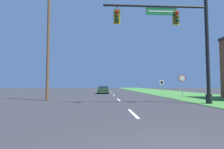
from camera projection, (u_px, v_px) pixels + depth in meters
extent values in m
cube|color=#428438|center=(166.00, 92.00, 33.19)|extent=(10.00, 110.00, 0.04)
cube|color=silver|center=(133.00, 113.00, 8.73)|extent=(0.16, 2.80, 0.01)
cube|color=silver|center=(119.00, 100.00, 16.71)|extent=(0.16, 2.80, 0.01)
cube|color=silver|center=(114.00, 95.00, 24.69)|extent=(0.16, 2.80, 0.01)
cube|color=silver|center=(111.00, 93.00, 32.66)|extent=(0.16, 2.80, 0.01)
cube|color=silver|center=(110.00, 91.00, 40.64)|extent=(0.16, 2.80, 0.01)
cylinder|color=black|center=(209.00, 99.00, 13.01)|extent=(0.44, 0.44, 0.70)
cylinder|color=black|center=(207.00, 51.00, 13.23)|extent=(0.26, 0.26, 7.95)
cylinder|color=black|center=(156.00, 6.00, 13.23)|extent=(7.81, 0.16, 0.16)
sphere|color=black|center=(105.00, 5.00, 13.04)|extent=(0.21, 0.21, 0.21)
cube|color=#196B33|center=(161.00, 11.00, 13.23)|extent=(2.35, 0.06, 0.55)
cube|color=white|center=(161.00, 11.00, 13.19)|extent=(1.97, 0.01, 0.08)
cylinder|color=#4C4214|center=(117.00, 8.00, 13.07)|extent=(0.06, 0.06, 0.35)
cube|color=yellow|center=(117.00, 17.00, 13.17)|extent=(0.50, 0.03, 1.11)
cube|color=#4C4214|center=(117.00, 16.00, 13.04)|extent=(0.34, 0.24, 0.95)
sphere|color=red|center=(117.00, 12.00, 12.91)|extent=(0.22, 0.22, 0.22)
sphere|color=#51380F|center=(117.00, 15.00, 12.90)|extent=(0.22, 0.22, 0.22)
sphere|color=#0F3D19|center=(117.00, 19.00, 12.88)|extent=(0.22, 0.22, 0.22)
cylinder|color=#4C4214|center=(176.00, 9.00, 13.30)|extent=(0.06, 0.06, 0.35)
cube|color=yellow|center=(176.00, 18.00, 13.40)|extent=(0.50, 0.03, 1.11)
cube|color=#4C4214|center=(176.00, 17.00, 13.26)|extent=(0.34, 0.24, 0.95)
sphere|color=red|center=(177.00, 13.00, 13.14)|extent=(0.22, 0.22, 0.22)
sphere|color=#51380F|center=(177.00, 17.00, 13.12)|extent=(0.22, 0.22, 0.22)
sphere|color=#0F3D19|center=(177.00, 20.00, 13.11)|extent=(0.22, 0.22, 0.22)
cylinder|color=black|center=(108.00, 91.00, 31.10)|extent=(0.22, 0.64, 0.64)
cylinder|color=black|center=(99.00, 91.00, 31.07)|extent=(0.22, 0.64, 0.64)
cylinder|color=black|center=(108.00, 92.00, 28.07)|extent=(0.22, 0.64, 0.64)
cylinder|color=black|center=(98.00, 92.00, 28.04)|extent=(0.22, 0.64, 0.64)
cube|color=#235B2D|center=(103.00, 90.00, 29.58)|extent=(1.96, 4.49, 0.55)
cube|color=#283342|center=(103.00, 88.00, 29.72)|extent=(1.66, 1.91, 0.42)
cube|color=#235B2D|center=(103.00, 86.00, 29.73)|extent=(1.62, 1.87, 0.06)
cube|color=#B71414|center=(103.00, 90.00, 27.40)|extent=(1.68, 0.11, 0.14)
cylinder|color=gray|center=(182.00, 88.00, 18.81)|extent=(0.07, 0.07, 2.20)
cylinder|color=red|center=(182.00, 78.00, 18.88)|extent=(0.76, 0.04, 0.76)
cylinder|color=white|center=(182.00, 78.00, 18.85)|extent=(0.61, 0.01, 0.61)
cylinder|color=gray|center=(162.00, 88.00, 23.86)|extent=(0.06, 0.06, 2.00)
cube|color=white|center=(162.00, 82.00, 23.90)|extent=(0.55, 0.04, 0.60)
cube|color=black|center=(162.00, 82.00, 23.88)|extent=(0.31, 0.01, 0.34)
cylinder|color=brown|center=(48.00, 43.00, 16.19)|extent=(0.26, 0.26, 10.59)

